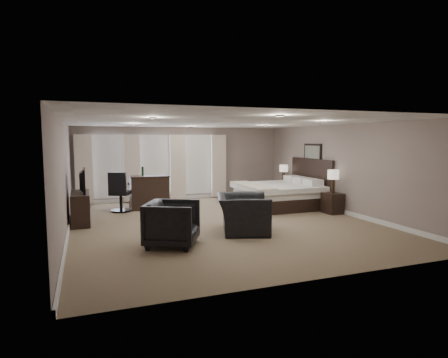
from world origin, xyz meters
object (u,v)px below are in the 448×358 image
object	(u,v)px
armchair_near	(243,207)
bar_stool_right	(159,192)
nightstand_near	(332,203)
bar_stool_left	(134,195)
bar_counter	(149,192)
desk_chair	(121,192)
dresser	(81,208)
lamp_far	(284,174)
bed	(282,183)
nightstand_far	(283,190)
tv	(80,190)
armchair_far	(172,221)
lamp_near	(333,182)

from	to	relation	value
armchair_near	bar_stool_right	size ratio (longest dim) A/B	1.77
nightstand_near	bar_stool_left	distance (m)	6.14
bar_counter	desk_chair	xyz separation A→B (m)	(-0.88, -0.18, 0.08)
nightstand_near	dresser	bearing A→B (deg)	170.43
lamp_far	armchair_near	distance (m)	5.25
bed	nightstand_near	xyz separation A→B (m)	(0.89, -1.45, -0.47)
bar_stool_left	desk_chair	distance (m)	0.74
nightstand_far	bed	bearing A→B (deg)	-121.54
tv	armchair_near	bearing A→B (deg)	-122.74
nightstand_near	bar_counter	size ratio (longest dim) A/B	0.50
dresser	armchair_far	distance (m)	3.37
desk_chair	lamp_near	bearing A→B (deg)	-176.84
lamp_near	bar_counter	size ratio (longest dim) A/B	0.57
lamp_far	bar_stool_left	bearing A→B (deg)	178.91
nightstand_near	armchair_near	size ratio (longest dim) A/B	0.45
nightstand_far	nightstand_near	bearing A→B (deg)	-90.00
bed	desk_chair	xyz separation A→B (m)	(-4.91, 0.99, -0.16)
bar_counter	bar_stool_left	bearing A→B (deg)	139.47
tv	bar_counter	bearing A→B (deg)	-53.87
bar_stool_left	desk_chair	world-z (taller)	desk_chair
dresser	desk_chair	world-z (taller)	desk_chair
lamp_near	armchair_near	world-z (taller)	lamp_near
armchair_near	bar_stool_right	distance (m)	4.81
nightstand_near	lamp_far	xyz separation A→B (m)	(0.00, 2.90, 0.63)
armchair_far	bar_stool_left	bearing A→B (deg)	28.70
lamp_far	armchair_near	xyz separation A→B (m)	(-3.35, -4.03, -0.34)
bar_stool_left	nightstand_near	bearing A→B (deg)	-29.28
dresser	lamp_near	bearing A→B (deg)	-9.57
armchair_near	armchair_far	distance (m)	1.89
bar_counter	bar_stool_left	distance (m)	0.59
lamp_far	tv	bearing A→B (deg)	-165.94
lamp_far	armchair_far	world-z (taller)	lamp_far
nightstand_near	tv	distance (m)	7.04
armchair_near	bar_counter	xyz separation A→B (m)	(-1.57, 3.76, -0.06)
lamp_far	bar_stool_left	world-z (taller)	lamp_far
nightstand_near	nightstand_far	distance (m)	2.90
bed	lamp_far	world-z (taller)	bed
lamp_far	bar_counter	world-z (taller)	lamp_far
bar_stool_left	desk_chair	xyz separation A→B (m)	(-0.44, -0.56, 0.21)
bed	bar_stool_right	size ratio (longest dim) A/B	3.18
lamp_far	bar_stool_left	xyz separation A→B (m)	(-5.35, 0.10, -0.53)
bar_stool_right	bed	bearing A→B (deg)	-30.65
dresser	tv	size ratio (longest dim) A/B	1.30
nightstand_far	lamp_far	bearing A→B (deg)	0.00
bed	nightstand_far	bearing A→B (deg)	58.46
nightstand_near	tv	size ratio (longest dim) A/B	0.56
bed	nightstand_near	world-z (taller)	bed
lamp_near	bar_stool_left	xyz separation A→B (m)	(-5.35, 3.00, -0.54)
lamp_near	bar_counter	distance (m)	5.59
desk_chair	bed	bearing A→B (deg)	-165.43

